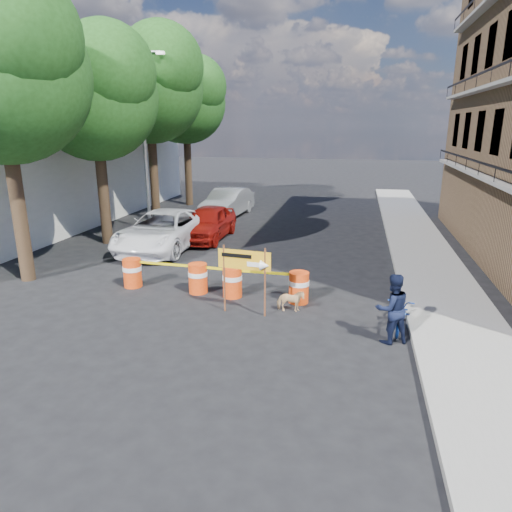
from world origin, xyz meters
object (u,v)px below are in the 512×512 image
at_px(dog, 291,301).
at_px(bicycle, 403,296).
at_px(barrel_far_right, 299,287).
at_px(sedan_red, 208,223).
at_px(sedan_silver, 228,203).
at_px(barrel_far_left, 132,272).
at_px(barrel_mid_left, 198,278).
at_px(pedestrian, 392,309).
at_px(detour_sign, 251,266).
at_px(barrel_mid_right, 232,281).
at_px(suv_white, 163,230).

bearing_deg(dog, bicycle, -107.12).
relative_size(barrel_far_right, sedan_red, 0.21).
bearing_deg(barrel_far_right, sedan_silver, 114.74).
height_order(barrel_far_left, barrel_mid_left, same).
bearing_deg(barrel_far_left, pedestrian, -16.15).
xyz_separation_m(barrel_far_right, detour_sign, (-1.13, -1.14, 0.89)).
relative_size(pedestrian, bicycle, 0.96).
bearing_deg(barrel_far_right, barrel_mid_right, 179.03).
relative_size(barrel_mid_right, suv_white, 0.16).
relative_size(barrel_mid_left, barrel_mid_right, 1.00).
height_order(barrel_mid_left, detour_sign, detour_sign).
distance_m(sedan_red, sedan_silver, 5.23).
xyz_separation_m(barrel_mid_right, suv_white, (-4.17, 4.67, 0.30)).
height_order(pedestrian, dog, pedestrian).
bearing_deg(suv_white, bicycle, -32.42).
height_order(barrel_mid_left, bicycle, bicycle).
relative_size(sedan_red, sedan_silver, 0.93).
distance_m(barrel_far_right, sedan_red, 8.27).
relative_size(barrel_mid_right, bicycle, 0.52).
relative_size(pedestrian, sedan_silver, 0.36).
relative_size(pedestrian, sedan_red, 0.39).
xyz_separation_m(barrel_mid_left, bicycle, (5.76, -1.35, 0.40)).
bearing_deg(barrel_far_right, dog, -100.10).
bearing_deg(sedan_red, bicycle, -45.33).
bearing_deg(barrel_far_right, suv_white, 142.55).
xyz_separation_m(barrel_far_left, pedestrian, (7.63, -2.21, 0.36)).
bearing_deg(detour_sign, barrel_far_right, 51.40).
height_order(barrel_mid_left, dog, barrel_mid_left).
bearing_deg(suv_white, sedan_red, 59.20).
bearing_deg(barrel_mid_left, suv_white, 123.99).
height_order(detour_sign, bicycle, detour_sign).
xyz_separation_m(barrel_mid_left, pedestrian, (5.46, -2.15, 0.36)).
bearing_deg(pedestrian, barrel_far_left, -40.22).
xyz_separation_m(detour_sign, bicycle, (3.82, -0.07, -0.50)).
distance_m(barrel_mid_left, sedan_red, 6.77).
relative_size(barrel_far_right, pedestrian, 0.54).
bearing_deg(dog, sedan_silver, 15.65).
distance_m(barrel_far_right, detour_sign, 1.84).
distance_m(barrel_far_left, barrel_far_right, 5.24).
distance_m(barrel_far_left, sedan_silver, 11.66).
distance_m(pedestrian, dog, 2.88).
xyz_separation_m(barrel_far_right, sedan_silver, (-5.46, 11.86, 0.30)).
xyz_separation_m(barrel_far_left, detour_sign, (4.11, -1.35, 0.89)).
xyz_separation_m(barrel_far_left, barrel_mid_right, (3.27, -0.17, 0.00)).
xyz_separation_m(dog, sedan_silver, (-5.33, 12.58, 0.46)).
distance_m(barrel_mid_right, bicycle, 4.84).
bearing_deg(suv_white, dog, -40.70).
bearing_deg(sedan_red, barrel_mid_left, -73.55).
height_order(detour_sign, sedan_red, detour_sign).
distance_m(bicycle, sedan_silver, 15.40).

